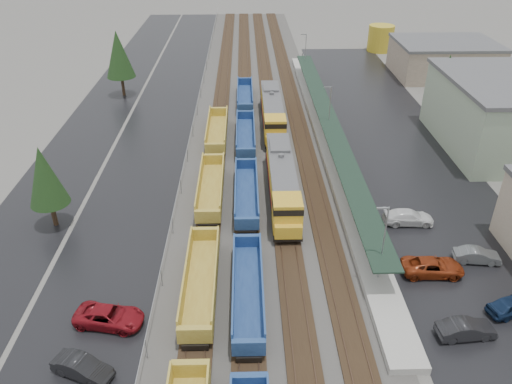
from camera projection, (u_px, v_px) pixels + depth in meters
ballast_strip at (258, 115)px, 78.55m from camera, size 20.00×160.00×0.08m
trackbed at (258, 115)px, 78.49m from camera, size 14.60×160.00×0.22m
west_parking_lot at (163, 116)px, 78.26m from camera, size 10.00×160.00×0.02m
west_road at (99, 117)px, 78.05m from camera, size 9.00×160.00×0.02m
east_commuter_lot at (394, 141)px, 70.35m from camera, size 16.00×100.00×0.02m
station_platform at (328, 137)px, 69.79m from camera, size 3.00×80.00×8.00m
chainlink_fence at (196, 110)px, 76.21m from camera, size 0.08×160.04×2.02m
tree_west_near at (44, 176)px, 49.32m from camera, size 3.96×3.96×9.00m
tree_west_far at (119, 54)px, 83.09m from camera, size 4.84×4.84×11.00m
tree_east at (446, 78)px, 74.15m from camera, size 4.40×4.40×10.00m
locomotive_lead at (282, 182)px, 55.35m from camera, size 2.92×19.27×4.36m
locomotive_trail at (272, 112)px, 73.44m from camera, size 2.92×19.27×4.36m
well_string_yellow at (201, 281)px, 42.73m from camera, size 2.69×77.64×2.39m
well_string_blue at (247, 235)px, 48.70m from camera, size 2.54×93.54×2.25m
storage_tank at (381, 38)px, 110.59m from camera, size 5.58×5.58×5.58m
parked_car_west_b at (82, 368)px, 35.40m from camera, size 3.22×4.80×1.50m
parked_car_west_c at (109, 317)px, 39.69m from camera, size 3.53×5.91×1.54m
parked_car_east_a at (466, 329)px, 38.55m from camera, size 2.01×4.70×1.51m
parked_car_east_b at (433, 267)px, 45.07m from camera, size 2.74×5.63×1.54m
parked_car_east_c at (408, 217)px, 52.10m from camera, size 2.32×5.31×1.52m
parked_car_east_e at (477, 256)px, 46.59m from camera, size 1.98×4.40×1.40m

